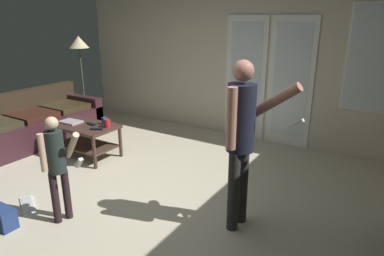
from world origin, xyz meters
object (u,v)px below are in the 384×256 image
(backpack, at_px, (0,217))
(laptop_closed, at_px, (71,122))
(loose_keyboard, at_px, (28,205))
(dvd_remote_slim, at_px, (91,124))
(coffee_table, at_px, (85,133))
(cup_by_laptop, at_px, (107,123))
(floor_lamp, at_px, (79,47))
(person_child, at_px, (57,161))
(cup_near_edge, at_px, (104,121))
(person_adult, at_px, (242,132))
(tv_remote_black, at_px, (97,129))
(leather_couch, at_px, (31,126))

(backpack, height_order, laptop_closed, laptop_closed)
(loose_keyboard, distance_m, dvd_remote_slim, 1.55)
(backpack, height_order, loose_keyboard, backpack)
(coffee_table, height_order, laptop_closed, laptop_closed)
(backpack, xyz_separation_m, cup_by_laptop, (-0.32, 1.81, 0.44))
(dvd_remote_slim, bearing_deg, floor_lamp, 148.34)
(coffee_table, relative_size, backpack, 2.82)
(person_child, height_order, floor_lamp, floor_lamp)
(laptop_closed, xyz_separation_m, cup_by_laptop, (0.62, 0.13, 0.05))
(person_child, relative_size, cup_near_edge, 10.67)
(coffee_table, height_order, person_adult, person_adult)
(dvd_remote_slim, bearing_deg, laptop_closed, -159.66)
(person_child, xyz_separation_m, tv_remote_black, (-0.79, 1.24, -0.16))
(coffee_table, height_order, dvd_remote_slim, dvd_remote_slim)
(floor_lamp, xyz_separation_m, loose_keyboard, (2.06, -2.66, -1.41))
(leather_couch, height_order, person_child, person_child)
(loose_keyboard, xyz_separation_m, dvd_remote_slim, (-0.47, 1.40, 0.48))
(loose_keyboard, bearing_deg, cup_by_laptop, 97.56)
(backpack, xyz_separation_m, dvd_remote_slim, (-0.59, 1.77, 0.39))
(person_adult, bearing_deg, cup_by_laptop, 166.46)
(person_adult, height_order, loose_keyboard, person_adult)
(backpack, distance_m, tv_remote_black, 1.73)
(cup_near_edge, relative_size, cup_by_laptop, 0.89)
(leather_couch, distance_m, laptop_closed, 0.96)
(floor_lamp, bearing_deg, loose_keyboard, -52.34)
(backpack, height_order, cup_near_edge, cup_near_edge)
(person_adult, height_order, backpack, person_adult)
(leather_couch, relative_size, person_child, 2.05)
(person_adult, xyz_separation_m, laptop_closed, (-2.91, 0.42, -0.48))
(cup_by_laptop, bearing_deg, person_child, -61.93)
(cup_near_edge, bearing_deg, coffee_table, -142.43)
(cup_near_edge, relative_size, dvd_remote_slim, 0.60)
(floor_lamp, bearing_deg, laptop_closed, -47.33)
(backpack, bearing_deg, leather_couch, 138.87)
(laptop_closed, height_order, cup_by_laptop, cup_by_laptop)
(loose_keyboard, bearing_deg, dvd_remote_slim, 108.58)
(cup_near_edge, relative_size, tv_remote_black, 0.60)
(coffee_table, distance_m, person_adult, 2.76)
(cup_near_edge, bearing_deg, floor_lamp, 146.51)
(laptop_closed, relative_size, tv_remote_black, 1.82)
(dvd_remote_slim, bearing_deg, backpack, -64.46)
(loose_keyboard, bearing_deg, person_child, 3.68)
(person_child, distance_m, floor_lamp, 3.79)
(coffee_table, xyz_separation_m, loose_keyboard, (0.55, -1.34, -0.34))
(floor_lamp, xyz_separation_m, cup_near_edge, (1.73, -1.15, -0.89))
(laptop_closed, distance_m, cup_by_laptop, 0.64)
(person_child, height_order, backpack, person_child)
(laptop_closed, bearing_deg, floor_lamp, 130.57)
(leather_couch, distance_m, person_child, 2.64)
(laptop_closed, height_order, tv_remote_black, laptop_closed)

